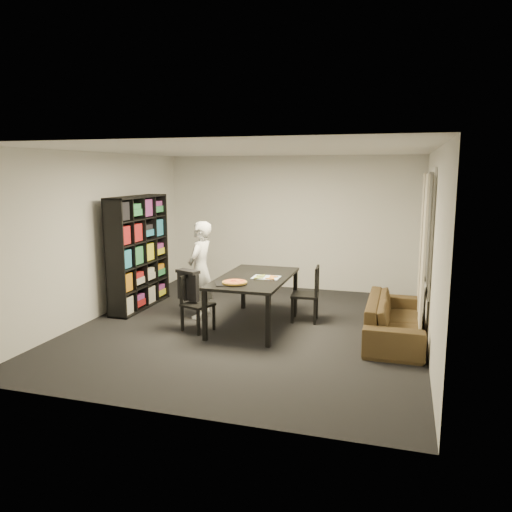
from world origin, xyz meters
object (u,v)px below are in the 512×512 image
(baking_tray, at_px, (229,283))
(bookshelf, at_px, (138,252))
(dining_table, at_px, (254,281))
(pepperoni_pizza, at_px, (235,282))
(sofa, at_px, (395,319))
(chair_right, at_px, (310,290))
(person, at_px, (200,270))
(chair_left, at_px, (194,299))

(baking_tray, bearing_deg, bookshelf, 153.88)
(dining_table, relative_size, pepperoni_pizza, 5.15)
(sofa, bearing_deg, dining_table, 89.65)
(bookshelf, xyz_separation_m, chair_right, (2.95, 0.02, -0.46))
(dining_table, height_order, person, person)
(pepperoni_pizza, height_order, sofa, pepperoni_pizza)
(chair_left, xyz_separation_m, person, (-0.15, 0.62, 0.30))
(dining_table, bearing_deg, pepperoni_pizza, -102.62)
(chair_left, xyz_separation_m, pepperoni_pizza, (0.67, -0.09, 0.31))
(chair_left, distance_m, chair_right, 1.80)
(chair_right, bearing_deg, sofa, 65.10)
(chair_left, relative_size, chair_right, 0.94)
(chair_left, height_order, baking_tray, chair_left)
(chair_right, height_order, person, person)
(person, bearing_deg, pepperoni_pizza, 51.20)
(chair_right, height_order, baking_tray, chair_right)
(bookshelf, bearing_deg, chair_right, 0.42)
(chair_right, bearing_deg, pepperoni_pizza, -46.86)
(person, relative_size, baking_tray, 3.84)
(chair_right, relative_size, baking_tray, 2.17)
(dining_table, relative_size, person, 1.17)
(bookshelf, distance_m, chair_right, 2.98)
(person, distance_m, sofa, 3.04)
(person, distance_m, baking_tray, 1.03)
(person, relative_size, pepperoni_pizza, 4.39)
(dining_table, relative_size, chair_right, 2.08)
(dining_table, xyz_separation_m, chair_left, (-0.79, -0.45, -0.22))
(bookshelf, bearing_deg, sofa, -6.00)
(sofa, bearing_deg, person, 86.41)
(dining_table, distance_m, chair_right, 0.92)
(dining_table, bearing_deg, bookshelf, 168.76)
(dining_table, distance_m, person, 0.96)
(dining_table, height_order, pepperoni_pizza, pepperoni_pizza)
(dining_table, height_order, baking_tray, baking_tray)
(dining_table, xyz_separation_m, pepperoni_pizza, (-0.12, -0.54, 0.09))
(dining_table, xyz_separation_m, baking_tray, (-0.20, -0.54, 0.07))
(sofa, bearing_deg, chair_left, 98.68)
(baking_tray, height_order, sofa, baking_tray)
(chair_right, height_order, pepperoni_pizza, chair_right)
(chair_left, distance_m, pepperoni_pizza, 0.74)
(bookshelf, relative_size, sofa, 0.98)
(pepperoni_pizza, bearing_deg, person, 138.77)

